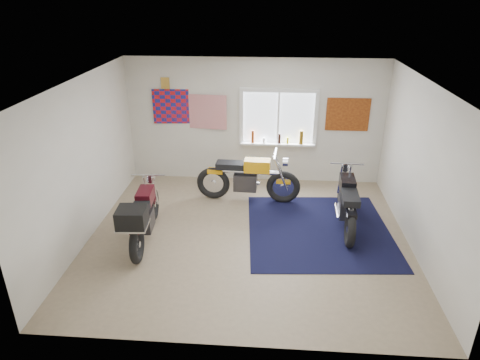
# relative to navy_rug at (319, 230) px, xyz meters

# --- Properties ---
(ground) EXTENTS (5.50, 5.50, 0.00)m
(ground) POSITION_rel_navy_rug_xyz_m (-1.26, -0.32, -0.01)
(ground) COLOR #9E896B
(ground) RESTS_ON ground
(room_shell) EXTENTS (5.50, 5.50, 5.50)m
(room_shell) POSITION_rel_navy_rug_xyz_m (-1.26, -0.32, 1.63)
(room_shell) COLOR white
(room_shell) RESTS_ON ground
(navy_rug) EXTENTS (2.67, 2.76, 0.01)m
(navy_rug) POSITION_rel_navy_rug_xyz_m (0.00, 0.00, 0.00)
(navy_rug) COLOR black
(navy_rug) RESTS_ON ground
(window_assembly) EXTENTS (1.66, 0.17, 1.26)m
(window_assembly) POSITION_rel_navy_rug_xyz_m (-0.76, 2.15, 1.36)
(window_assembly) COLOR white
(window_assembly) RESTS_ON room_shell
(oil_bottles) EXTENTS (1.12, 0.09, 0.30)m
(oil_bottles) POSITION_rel_navy_rug_xyz_m (-0.68, 2.08, 1.02)
(oil_bottles) COLOR #943C15
(oil_bottles) RESTS_ON window_assembly
(flag_display) EXTENTS (1.60, 0.10, 1.17)m
(flag_display) POSITION_rel_navy_rug_xyz_m (-3.16, 2.16, 2.14)
(flag_display) COLOR red
(flag_display) RESTS_ON room_shell
(triumph_poster) EXTENTS (0.90, 0.03, 0.70)m
(triumph_poster) POSITION_rel_navy_rug_xyz_m (0.69, 2.16, 1.54)
(triumph_poster) COLOR #A54C14
(triumph_poster) RESTS_ON room_shell
(yellow_triumph) EXTENTS (2.11, 0.63, 1.06)m
(yellow_triumph) POSITION_rel_navy_rug_xyz_m (-1.35, 1.11, 0.46)
(yellow_triumph) COLOR black
(yellow_triumph) RESTS_ON ground
(black_chrome_bike) EXTENTS (0.61, 2.01, 1.03)m
(black_chrome_bike) POSITION_rel_navy_rug_xyz_m (0.48, 0.22, 0.45)
(black_chrome_bike) COLOR black
(black_chrome_bike) RESTS_ON navy_rug
(maroon_tourer) EXTENTS (0.62, 1.98, 1.00)m
(maroon_tourer) POSITION_rel_navy_rug_xyz_m (-3.00, -0.65, 0.52)
(maroon_tourer) COLOR black
(maroon_tourer) RESTS_ON ground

